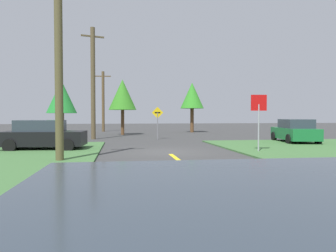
% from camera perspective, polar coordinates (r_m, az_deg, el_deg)
% --- Properties ---
extents(ground_plane, '(120.00, 120.00, 0.00)m').
position_cam_1_polar(ground_plane, '(16.37, -0.10, -4.66)').
color(ground_plane, '#393939').
extents(lane_stripe_center, '(0.20, 14.00, 0.01)m').
position_cam_1_polar(lane_stripe_center, '(8.64, 8.01, -10.52)').
color(lane_stripe_center, yellow).
rests_on(lane_stripe_center, ground).
extents(stop_sign, '(0.79, 0.13, 2.90)m').
position_cam_1_polar(stop_sign, '(16.58, 15.93, 2.50)').
color(stop_sign, '#9EA0A8').
rests_on(stop_sign, ground).
extents(car_on_crossroad, '(2.62, 4.58, 1.62)m').
position_cam_1_polar(car_on_crossroad, '(23.40, 21.76, -0.86)').
color(car_on_crossroad, '#196B33').
rests_on(car_on_crossroad, ground).
extents(parked_car_near_building, '(4.37, 2.37, 1.62)m').
position_cam_1_polar(parked_car_near_building, '(18.38, -21.41, -1.55)').
color(parked_car_near_building, black).
rests_on(parked_car_near_building, ground).
extents(utility_pole_near, '(1.80, 0.40, 8.49)m').
position_cam_1_polar(utility_pole_near, '(13.62, -18.99, 12.31)').
color(utility_pole_near, brown).
rests_on(utility_pole_near, ground).
extents(utility_pole_mid, '(1.77, 0.60, 8.78)m').
position_cam_1_polar(utility_pole_mid, '(25.95, -13.27, 7.59)').
color(utility_pole_mid, brown).
rests_on(utility_pole_mid, ground).
extents(utility_pole_far, '(1.80, 0.32, 7.07)m').
position_cam_1_polar(utility_pole_far, '(38.38, -11.53, 4.46)').
color(utility_pole_far, brown).
rests_on(utility_pole_far, ground).
extents(direction_sign, '(0.91, 0.08, 2.55)m').
position_cam_1_polar(direction_sign, '(24.99, -1.89, 1.23)').
color(direction_sign, slate).
rests_on(direction_sign, ground).
extents(oak_tree_left, '(2.68, 2.68, 5.39)m').
position_cam_1_polar(oak_tree_left, '(31.36, -8.15, 5.53)').
color(oak_tree_left, brown).
rests_on(oak_tree_left, ground).
extents(pine_tree_center, '(2.62, 2.62, 4.97)m').
position_cam_1_polar(pine_tree_center, '(29.71, -18.51, 4.91)').
color(pine_tree_center, brown).
rests_on(pine_tree_center, ground).
extents(oak_tree_right, '(2.62, 2.62, 5.57)m').
position_cam_1_polar(oak_tree_right, '(35.93, 4.33, 5.37)').
color(oak_tree_right, brown).
rests_on(oak_tree_right, ground).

